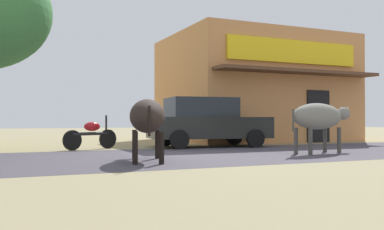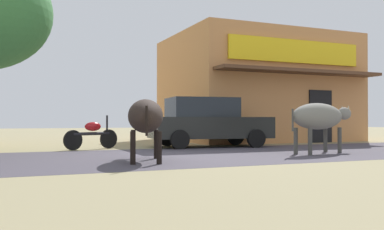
% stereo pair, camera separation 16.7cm
% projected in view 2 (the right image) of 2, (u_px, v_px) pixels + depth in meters
% --- Properties ---
extents(ground, '(80.00, 80.00, 0.00)m').
position_uv_depth(ground, '(161.00, 156.00, 10.68)').
color(ground, '#958962').
extents(asphalt_road, '(72.00, 5.56, 0.00)m').
position_uv_depth(asphalt_road, '(161.00, 156.00, 10.68)').
color(asphalt_road, '#453F4A').
rests_on(asphalt_road, ground).
extents(storefront_right_club, '(7.47, 6.79, 4.59)m').
position_uv_depth(storefront_right_club, '(256.00, 89.00, 19.56)').
color(storefront_right_club, tan).
rests_on(storefront_right_club, ground).
extents(parked_hatchback_car, '(4.13, 2.27, 1.64)m').
position_uv_depth(parked_hatchback_car, '(207.00, 122.00, 14.49)').
color(parked_hatchback_car, black).
rests_on(parked_hatchback_car, ground).
extents(parked_motorcycle, '(1.76, 0.78, 1.05)m').
position_uv_depth(parked_motorcycle, '(92.00, 134.00, 13.31)').
color(parked_motorcycle, black).
rests_on(parked_motorcycle, ground).
extents(cow_near_brown, '(1.28, 2.61, 1.35)m').
position_uv_depth(cow_near_brown, '(145.00, 117.00, 9.46)').
color(cow_near_brown, '#2B211D').
rests_on(cow_near_brown, ground).
extents(cow_far_dark, '(2.66, 1.22, 1.36)m').
position_uv_depth(cow_far_dark, '(320.00, 117.00, 11.63)').
color(cow_far_dark, slate).
rests_on(cow_far_dark, ground).
extents(pedestrian_by_shop, '(0.47, 0.61, 1.57)m').
position_uv_depth(pedestrian_by_shop, '(274.00, 120.00, 17.04)').
color(pedestrian_by_shop, '#3F3F47').
rests_on(pedestrian_by_shop, ground).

